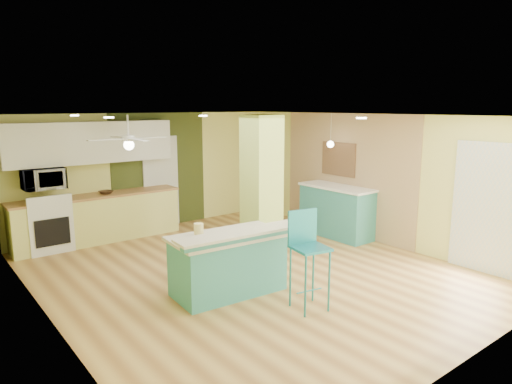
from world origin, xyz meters
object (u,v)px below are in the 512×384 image
side_counter (337,211)px  peninsula (229,262)px  bar_stool (307,244)px  fruit_bowl (106,192)px  canister (199,230)px

side_counter → peninsula: bearing=-163.2°
bar_stool → fruit_bowl: size_ratio=5.04×
peninsula → bar_stool: size_ratio=1.43×
fruit_bowl → canister: size_ratio=1.48×
peninsula → side_counter: size_ratio=1.16×
side_counter → canister: (-3.78, -0.81, 0.42)m
bar_stool → side_counter: bearing=46.4°
peninsula → fruit_bowl: (-0.40, 3.65, 0.51)m
side_counter → fruit_bowl: bearing=145.8°
fruit_bowl → canister: 3.42m
fruit_bowl → bar_stool: bearing=-78.6°
canister → fruit_bowl: bearing=90.9°
side_counter → fruit_bowl: side_counter is taller
peninsula → canister: 0.64m
peninsula → canister: bearing=150.1°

